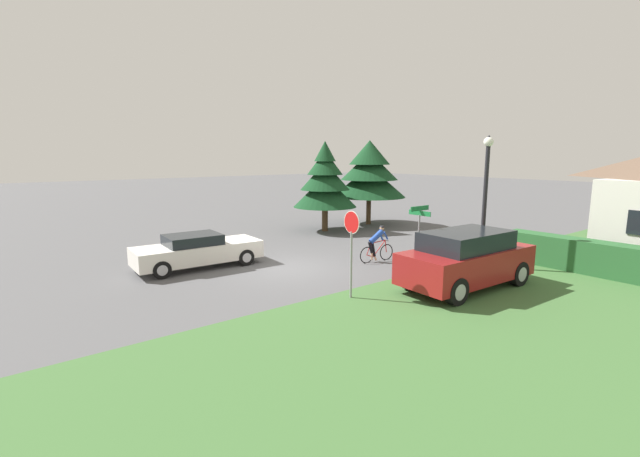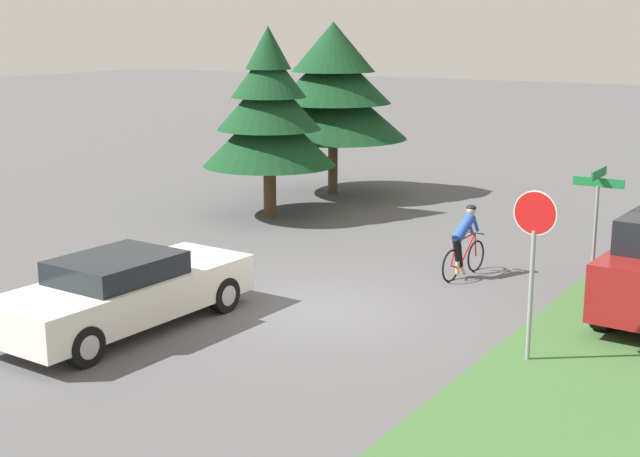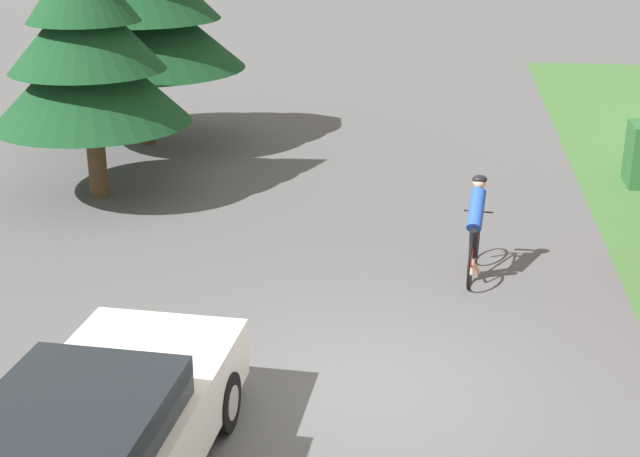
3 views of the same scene
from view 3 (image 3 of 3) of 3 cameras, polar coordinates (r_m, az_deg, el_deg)
name	(u,v)px [view 3 (image 3 of 3)]	position (r m, az deg, el deg)	size (l,w,h in m)	color
ground_plane	(363,389)	(10.43, 2.75, -10.21)	(140.00, 140.00, 0.00)	#515154
cyclist	(475,229)	(13.31, 9.91, -0.03)	(0.44, 1.70, 1.49)	black
conifer_tall_near	(86,45)	(16.72, -14.73, 11.31)	(3.60, 3.60, 5.10)	#4C3823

